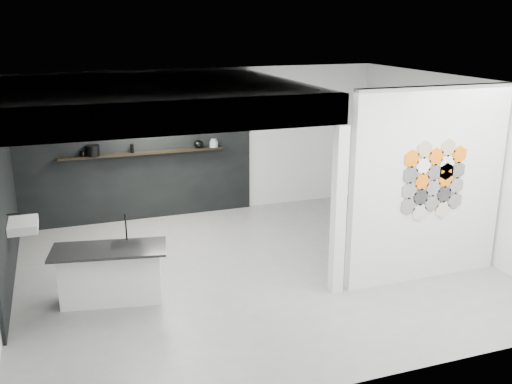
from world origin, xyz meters
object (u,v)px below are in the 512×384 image
(partition_panel, at_px, (428,186))
(glass_bowl, at_px, (214,144))
(glass_vase, at_px, (214,143))
(stockpot, at_px, (93,150))
(bottle_dark, at_px, (132,148))
(utensil_cup, at_px, (83,154))
(wall_basin, at_px, (23,225))
(kettle, at_px, (198,144))
(kitchen_island, at_px, (111,273))

(partition_panel, xyz_separation_m, glass_bowl, (-2.08, 3.87, -0.02))
(partition_panel, relative_size, glass_vase, 18.05)
(stockpot, bearing_deg, glass_bowl, 0.00)
(bottle_dark, xyz_separation_m, utensil_cup, (-0.87, 0.00, -0.03))
(partition_panel, distance_m, wall_basin, 5.78)
(utensil_cup, bearing_deg, kettle, 0.00)
(kettle, bearing_deg, kitchen_island, -144.49)
(kitchen_island, distance_m, glass_vase, 4.01)
(wall_basin, relative_size, stockpot, 2.53)
(stockpot, relative_size, glass_vase, 1.53)
(kettle, relative_size, glass_vase, 1.16)
(wall_basin, distance_m, glass_bowl, 4.00)
(kitchen_island, height_order, kettle, kettle)
(bottle_dark, relative_size, utensil_cup, 1.61)
(kitchen_island, distance_m, stockpot, 3.29)
(glass_vase, relative_size, utensil_cup, 1.51)
(partition_panel, bearing_deg, utensil_cup, 139.25)
(kitchen_island, height_order, utensil_cup, utensil_cup)
(bottle_dark, distance_m, utensil_cup, 0.87)
(glass_bowl, xyz_separation_m, bottle_dark, (-1.54, 0.00, 0.03))
(bottle_dark, bearing_deg, partition_panel, -46.88)
(kitchen_island, bearing_deg, partition_panel, 0.88)
(stockpot, height_order, utensil_cup, stockpot)
(kitchen_island, height_order, stockpot, stockpot)
(kettle, bearing_deg, stockpot, 158.18)
(bottle_dark, bearing_deg, kitchen_island, -103.69)
(kettle, relative_size, utensil_cup, 1.76)
(kitchen_island, distance_m, bottle_dark, 3.37)
(partition_panel, distance_m, kettle, 4.54)
(wall_basin, relative_size, kettle, 3.33)
(kettle, distance_m, utensil_cup, 2.11)
(kettle, bearing_deg, glass_bowl, -21.82)
(partition_panel, relative_size, kitchen_island, 1.77)
(kitchen_island, bearing_deg, kettle, 67.78)
(kettle, height_order, glass_bowl, kettle)
(glass_bowl, bearing_deg, glass_vase, 0.00)
(wall_basin, bearing_deg, utensil_cup, 64.62)
(glass_bowl, height_order, utensil_cup, glass_bowl)
(partition_panel, bearing_deg, wall_basin, 161.77)
(stockpot, relative_size, kettle, 1.32)
(wall_basin, distance_m, bottle_dark, 2.82)
(glass_vase, bearing_deg, partition_panel, -61.77)
(wall_basin, height_order, stockpot, stockpot)
(stockpot, bearing_deg, utensil_cup, 180.00)
(glass_bowl, distance_m, glass_vase, 0.02)
(wall_basin, relative_size, kitchen_island, 0.38)
(wall_basin, height_order, glass_bowl, glass_bowl)
(partition_panel, distance_m, kitchen_island, 4.55)
(stockpot, distance_m, glass_vase, 2.24)
(partition_panel, height_order, glass_bowl, partition_panel)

